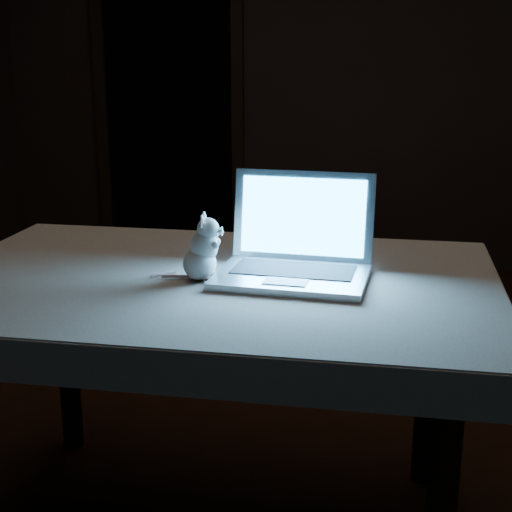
# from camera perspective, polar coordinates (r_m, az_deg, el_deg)

# --- Properties ---
(floor) EXTENTS (5.00, 5.00, 0.00)m
(floor) POSITION_cam_1_polar(r_m,az_deg,el_deg) (3.05, 2.22, -13.52)
(floor) COLOR black
(floor) RESTS_ON ground
(back_wall) EXTENTS (4.50, 0.04, 2.60)m
(back_wall) POSITION_cam_1_polar(r_m,az_deg,el_deg) (5.16, 5.48, 13.44)
(back_wall) COLOR black
(back_wall) RESTS_ON ground
(doorway) EXTENTS (1.06, 0.36, 2.13)m
(doorway) POSITION_cam_1_polar(r_m,az_deg,el_deg) (5.35, -6.65, 10.96)
(doorway) COLOR black
(doorway) RESTS_ON back_wall
(table) EXTENTS (1.58, 1.05, 0.83)m
(table) POSITION_cam_1_polar(r_m,az_deg,el_deg) (2.35, -3.17, -11.51)
(table) COLOR black
(table) RESTS_ON floor
(tablecloth) EXTENTS (1.79, 1.32, 0.11)m
(tablecloth) POSITION_cam_1_polar(r_m,az_deg,el_deg) (2.20, -2.91, -2.98)
(tablecloth) COLOR beige
(tablecloth) RESTS_ON table
(laptop) EXTENTS (0.47, 0.42, 0.29)m
(laptop) POSITION_cam_1_polar(r_m,az_deg,el_deg) (2.11, 2.78, 1.89)
(laptop) COLOR #B5B6BA
(laptop) RESTS_ON tablecloth
(plush_mouse) EXTENTS (0.17, 0.17, 0.19)m
(plush_mouse) POSITION_cam_1_polar(r_m,az_deg,el_deg) (2.14, -4.38, 0.69)
(plush_mouse) COLOR silver
(plush_mouse) RESTS_ON tablecloth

